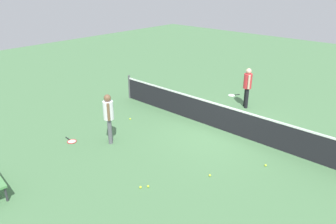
{
  "coord_description": "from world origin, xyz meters",
  "views": [
    {
      "loc": [
        5.68,
        -9.18,
        5.19
      ],
      "look_at": [
        -1.13,
        -1.65,
        0.9
      ],
      "focal_mm": 34.5,
      "sensor_mm": 36.0,
      "label": 1
    }
  ],
  "objects_px": {
    "player_near_side": "(109,114)",
    "player_far_side": "(247,84)",
    "tennis_ball_stray_left": "(111,128)",
    "tennis_ball_by_net": "(130,119)",
    "tennis_racket_near_player": "(71,141)",
    "tennis_ball_midcourt": "(140,187)",
    "tennis_ball_baseline": "(148,186)",
    "tennis_racket_far_player": "(232,95)",
    "tennis_ball_stray_right": "(210,175)",
    "tennis_ball_near_player": "(266,165)"
  },
  "relations": [
    {
      "from": "tennis_racket_far_player",
      "to": "tennis_ball_baseline",
      "type": "relative_size",
      "value": 8.95
    },
    {
      "from": "tennis_racket_far_player",
      "to": "tennis_ball_near_player",
      "type": "xyz_separation_m",
      "value": [
        4.01,
        -4.62,
        0.02
      ]
    },
    {
      "from": "player_near_side",
      "to": "tennis_ball_near_player",
      "type": "xyz_separation_m",
      "value": [
        4.61,
        2.11,
        -0.98
      ]
    },
    {
      "from": "tennis_racket_far_player",
      "to": "tennis_ball_stray_right",
      "type": "height_order",
      "value": "tennis_ball_stray_right"
    },
    {
      "from": "tennis_ball_baseline",
      "to": "tennis_racket_far_player",
      "type": "bearing_deg",
      "value": 105.74
    },
    {
      "from": "tennis_ball_stray_left",
      "to": "tennis_racket_near_player",
      "type": "bearing_deg",
      "value": -96.93
    },
    {
      "from": "player_far_side",
      "to": "tennis_ball_near_player",
      "type": "bearing_deg",
      "value": -53.18
    },
    {
      "from": "tennis_ball_midcourt",
      "to": "tennis_ball_baseline",
      "type": "height_order",
      "value": "same"
    },
    {
      "from": "player_near_side",
      "to": "tennis_racket_near_player",
      "type": "relative_size",
      "value": 2.87
    },
    {
      "from": "player_far_side",
      "to": "tennis_ball_stray_left",
      "type": "xyz_separation_m",
      "value": [
        -2.6,
        -5.24,
        -0.98
      ]
    },
    {
      "from": "player_far_side",
      "to": "tennis_ball_stray_right",
      "type": "height_order",
      "value": "player_far_side"
    },
    {
      "from": "tennis_racket_far_player",
      "to": "tennis_ball_stray_right",
      "type": "distance_m",
      "value": 6.88
    },
    {
      "from": "tennis_racket_far_player",
      "to": "tennis_ball_near_player",
      "type": "relative_size",
      "value": 8.95
    },
    {
      "from": "tennis_racket_near_player",
      "to": "tennis_ball_by_net",
      "type": "height_order",
      "value": "tennis_ball_by_net"
    },
    {
      "from": "tennis_ball_baseline",
      "to": "tennis_ball_near_player",
      "type": "bearing_deg",
      "value": 58.91
    },
    {
      "from": "tennis_ball_by_net",
      "to": "tennis_ball_midcourt",
      "type": "bearing_deg",
      "value": -38.2
    },
    {
      "from": "tennis_ball_by_net",
      "to": "tennis_ball_stray_left",
      "type": "height_order",
      "value": "same"
    },
    {
      "from": "tennis_racket_near_player",
      "to": "tennis_ball_stray_left",
      "type": "distance_m",
      "value": 1.54
    },
    {
      "from": "player_far_side",
      "to": "tennis_racket_near_player",
      "type": "xyz_separation_m",
      "value": [
        -2.79,
        -6.77,
        -1.0
      ]
    },
    {
      "from": "tennis_ball_midcourt",
      "to": "tennis_ball_stray_right",
      "type": "xyz_separation_m",
      "value": [
        1.04,
        1.69,
        0.0
      ]
    },
    {
      "from": "tennis_racket_near_player",
      "to": "tennis_ball_stray_left",
      "type": "bearing_deg",
      "value": 83.07
    },
    {
      "from": "tennis_racket_far_player",
      "to": "tennis_ball_by_net",
      "type": "relative_size",
      "value": 8.95
    },
    {
      "from": "tennis_racket_far_player",
      "to": "tennis_ball_stray_right",
      "type": "xyz_separation_m",
      "value": [
        3.08,
        -6.15,
        0.02
      ]
    },
    {
      "from": "tennis_racket_near_player",
      "to": "tennis_ball_near_player",
      "type": "relative_size",
      "value": 8.98
    },
    {
      "from": "tennis_ball_near_player",
      "to": "tennis_ball_by_net",
      "type": "height_order",
      "value": "same"
    },
    {
      "from": "player_near_side",
      "to": "tennis_ball_stray_left",
      "type": "xyz_separation_m",
      "value": [
        -0.81,
        0.64,
        -0.98
      ]
    },
    {
      "from": "tennis_ball_by_net",
      "to": "tennis_ball_midcourt",
      "type": "xyz_separation_m",
      "value": [
        3.53,
        -2.78,
        0.0
      ]
    },
    {
      "from": "player_near_side",
      "to": "tennis_ball_by_net",
      "type": "xyz_separation_m",
      "value": [
        -0.88,
        1.66,
        -0.98
      ]
    },
    {
      "from": "tennis_racket_far_player",
      "to": "tennis_ball_baseline",
      "type": "height_order",
      "value": "tennis_ball_baseline"
    },
    {
      "from": "player_near_side",
      "to": "player_far_side",
      "type": "distance_m",
      "value": 6.15
    },
    {
      "from": "player_near_side",
      "to": "tennis_ball_stray_left",
      "type": "distance_m",
      "value": 1.42
    },
    {
      "from": "tennis_racket_far_player",
      "to": "tennis_ball_midcourt",
      "type": "distance_m",
      "value": 8.11
    },
    {
      "from": "player_far_side",
      "to": "tennis_ball_near_player",
      "type": "height_order",
      "value": "player_far_side"
    },
    {
      "from": "player_near_side",
      "to": "tennis_ball_stray_right",
      "type": "xyz_separation_m",
      "value": [
        3.69,
        0.57,
        -0.98
      ]
    },
    {
      "from": "tennis_racket_far_player",
      "to": "tennis_ball_stray_left",
      "type": "relative_size",
      "value": 8.95
    },
    {
      "from": "tennis_racket_near_player",
      "to": "tennis_ball_stray_right",
      "type": "bearing_deg",
      "value": 17.31
    },
    {
      "from": "tennis_ball_baseline",
      "to": "tennis_ball_stray_right",
      "type": "relative_size",
      "value": 1.0
    },
    {
      "from": "player_near_side",
      "to": "tennis_ball_baseline",
      "type": "xyz_separation_m",
      "value": [
        2.77,
        -0.95,
        -0.98
      ]
    },
    {
      "from": "player_near_side",
      "to": "tennis_ball_stray_left",
      "type": "bearing_deg",
      "value": 141.72
    },
    {
      "from": "tennis_ball_stray_right",
      "to": "tennis_ball_near_player",
      "type": "bearing_deg",
      "value": 58.95
    },
    {
      "from": "tennis_ball_near_player",
      "to": "tennis_ball_midcourt",
      "type": "relative_size",
      "value": 1.0
    },
    {
      "from": "tennis_ball_by_net",
      "to": "tennis_ball_baseline",
      "type": "relative_size",
      "value": 1.0
    },
    {
      "from": "player_far_side",
      "to": "tennis_racket_far_player",
      "type": "distance_m",
      "value": 1.76
    },
    {
      "from": "tennis_ball_stray_left",
      "to": "tennis_ball_by_net",
      "type": "bearing_deg",
      "value": 93.5
    },
    {
      "from": "player_far_side",
      "to": "tennis_ball_baseline",
      "type": "relative_size",
      "value": 25.76
    },
    {
      "from": "player_near_side",
      "to": "player_far_side",
      "type": "height_order",
      "value": "same"
    },
    {
      "from": "tennis_ball_baseline",
      "to": "tennis_ball_midcourt",
      "type": "bearing_deg",
      "value": -126.1
    },
    {
      "from": "player_far_side",
      "to": "tennis_ball_baseline",
      "type": "distance_m",
      "value": 6.97
    },
    {
      "from": "tennis_ball_midcourt",
      "to": "tennis_ball_baseline",
      "type": "bearing_deg",
      "value": 53.9
    },
    {
      "from": "tennis_ball_midcourt",
      "to": "tennis_ball_by_net",
      "type": "bearing_deg",
      "value": 141.8
    }
  ]
}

